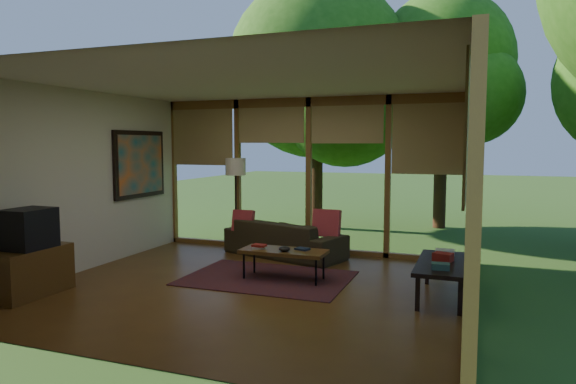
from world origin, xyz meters
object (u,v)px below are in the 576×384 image
at_px(sofa, 285,238).
at_px(coffee_table, 284,252).
at_px(side_console, 443,266).
at_px(media_cabinet, 30,272).
at_px(television, 29,229).
at_px(floor_lamp, 236,172).

bearing_deg(sofa, coffee_table, 127.54).
relative_size(coffee_table, side_console, 0.86).
relative_size(sofa, media_cabinet, 2.08).
relative_size(television, side_console, 0.39).
distance_m(television, floor_lamp, 3.63).
relative_size(floor_lamp, side_console, 1.18).
distance_m(media_cabinet, floor_lamp, 3.76).
xyz_separation_m(floor_lamp, coffee_table, (1.51, -1.58, -1.01)).
distance_m(sofa, media_cabinet, 3.91).
bearing_deg(media_cabinet, sofa, 55.67).
relative_size(sofa, television, 3.79).
relative_size(media_cabinet, coffee_table, 0.83).
distance_m(floor_lamp, side_console, 4.15).
distance_m(media_cabinet, television, 0.55).
distance_m(coffee_table, side_console, 2.15).
xyz_separation_m(sofa, floor_lamp, (-0.98, 0.15, 1.10)).
relative_size(floor_lamp, coffee_table, 1.38).
xyz_separation_m(television, floor_lamp, (1.20, 3.38, 0.56)).
xyz_separation_m(sofa, coffee_table, (0.52, -1.43, 0.09)).
bearing_deg(side_console, coffee_table, 176.27).
height_order(sofa, coffee_table, sofa).
bearing_deg(sofa, television, 73.41).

